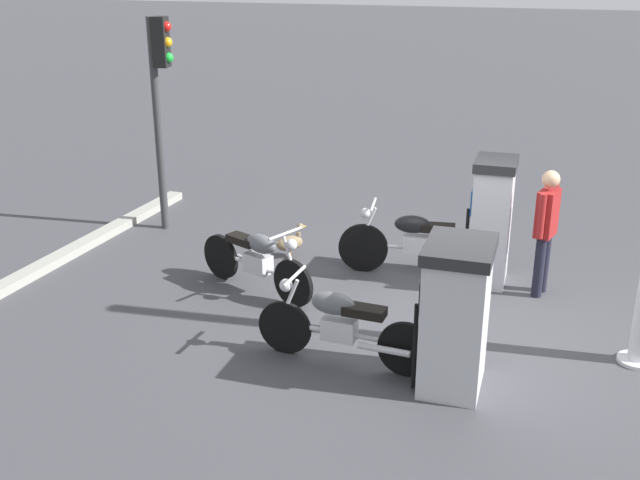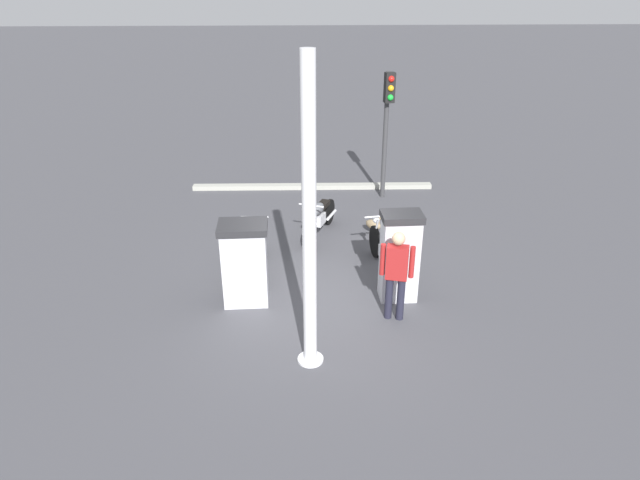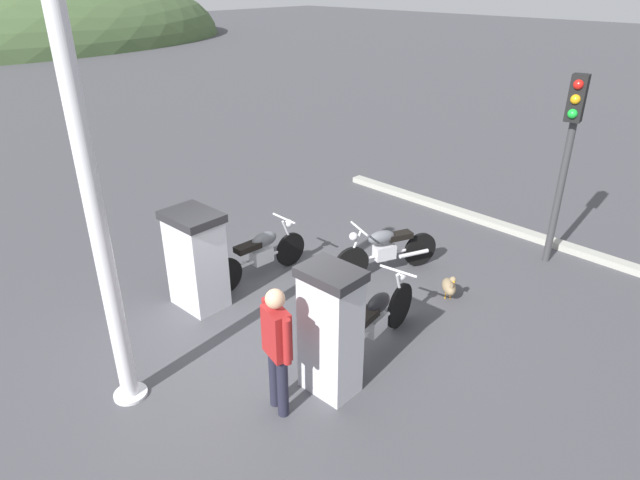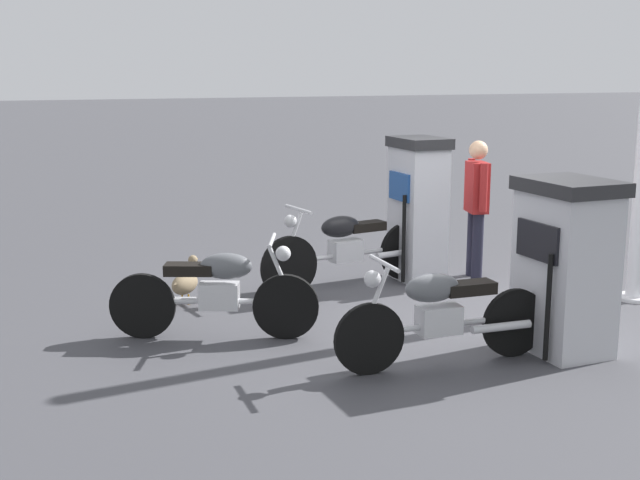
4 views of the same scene
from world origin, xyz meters
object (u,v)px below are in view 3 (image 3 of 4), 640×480
object	(u,v)px
motorcycle_far_pump	(261,252)
attendant_person	(277,344)
fuel_pump_near	(331,331)
roadside_traffic_light	(570,138)
wandering_duck	(449,286)
motorcycle_extra	(386,249)
canopy_support_pole	(99,230)
fuel_pump_far	(197,259)
motorcycle_near_pump	(374,321)

from	to	relation	value
motorcycle_far_pump	attendant_person	xyz separation A→B (m)	(-1.87, -2.52, 0.46)
fuel_pump_near	roadside_traffic_light	world-z (taller)	roadside_traffic_light
fuel_pump_near	wandering_duck	bearing A→B (deg)	1.43
motorcycle_extra	fuel_pump_near	bearing A→B (deg)	-154.46
attendant_person	canopy_support_pole	xyz separation A→B (m)	(-1.11, 1.47, 1.28)
fuel_pump_far	motorcycle_far_pump	distance (m)	1.22
motorcycle_extra	attendant_person	size ratio (longest dim) A/B	1.11
motorcycle_extra	wandering_duck	distance (m)	1.26
fuel_pump_far	canopy_support_pole	xyz separation A→B (m)	(-1.79, -1.10, 1.44)
fuel_pump_near	motorcycle_near_pump	size ratio (longest dim) A/B	0.76
roadside_traffic_light	canopy_support_pole	distance (m)	7.14
roadside_traffic_light	canopy_support_pole	size ratio (longest dim) A/B	0.71
motorcycle_far_pump	canopy_support_pole	xyz separation A→B (m)	(-2.97, -1.05, 1.74)
fuel_pump_near	motorcycle_far_pump	distance (m)	2.96
motorcycle_near_pump	motorcycle_extra	size ratio (longest dim) A/B	1.22
fuel_pump_near	wandering_duck	world-z (taller)	fuel_pump_near
fuel_pump_near	canopy_support_pole	bearing A→B (deg)	137.57
fuel_pump_far	canopy_support_pole	world-z (taller)	canopy_support_pole
motorcycle_far_pump	canopy_support_pole	size ratio (longest dim) A/B	0.43
attendant_person	motorcycle_far_pump	bearing A→B (deg)	53.48
wandering_duck	motorcycle_extra	bearing A→B (deg)	91.59
motorcycle_extra	canopy_support_pole	distance (m)	4.86
roadside_traffic_light	motorcycle_far_pump	bearing A→B (deg)	140.48
fuel_pump_far	motorcycle_far_pump	size ratio (longest dim) A/B	0.78
fuel_pump_far	attendant_person	xyz separation A→B (m)	(-0.68, -2.57, 0.15)
attendant_person	canopy_support_pole	size ratio (longest dim) A/B	0.36
wandering_duck	motorcycle_near_pump	bearing A→B (deg)	179.63
wandering_duck	fuel_pump_near	bearing A→B (deg)	-178.57
roadside_traffic_light	fuel_pump_near	bearing A→B (deg)	174.51
wandering_duck	canopy_support_pole	distance (m)	5.21
roadside_traffic_light	motorcycle_near_pump	bearing A→B (deg)	172.17
motorcycle_near_pump	roadside_traffic_light	xyz separation A→B (m)	(4.11, -0.56, 1.75)
canopy_support_pole	attendant_person	bearing A→B (deg)	-52.89
fuel_pump_near	attendant_person	distance (m)	0.71
attendant_person	roadside_traffic_light	world-z (taller)	roadside_traffic_light
motorcycle_near_pump	motorcycle_far_pump	bearing A→B (deg)	84.33
motorcycle_near_pump	canopy_support_pole	size ratio (longest dim) A/B	0.48
wandering_duck	canopy_support_pole	bearing A→B (deg)	161.02
fuel_pump_near	motorcycle_near_pump	world-z (taller)	fuel_pump_near
fuel_pump_near	wandering_duck	size ratio (longest dim) A/B	3.37
fuel_pump_far	roadside_traffic_light	bearing A→B (deg)	-32.67
fuel_pump_far	motorcycle_near_pump	world-z (taller)	fuel_pump_far
motorcycle_near_pump	wandering_duck	distance (m)	1.86
motorcycle_near_pump	motorcycle_far_pump	xyz separation A→B (m)	(0.26, 2.61, -0.02)
fuel_pump_far	canopy_support_pole	distance (m)	2.55
fuel_pump_far	motorcycle_extra	distance (m)	3.10
fuel_pump_far	motorcycle_far_pump	bearing A→B (deg)	-2.52
wandering_duck	canopy_support_pole	xyz separation A→B (m)	(-4.56, 1.57, 1.98)
fuel_pump_far	canopy_support_pole	bearing A→B (deg)	-148.35
fuel_pump_far	attendant_person	size ratio (longest dim) A/B	0.94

